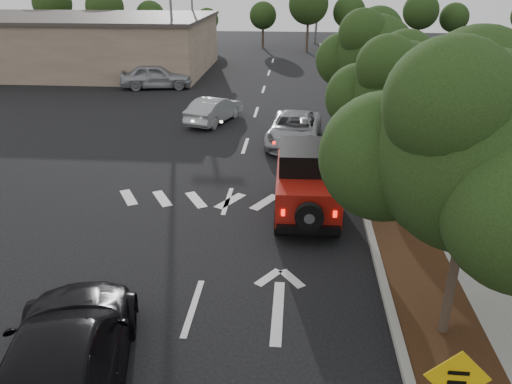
# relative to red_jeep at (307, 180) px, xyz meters

# --- Properties ---
(ground) EXTENTS (120.00, 120.00, 0.00)m
(ground) POSITION_rel_red_jeep_xyz_m (-2.68, -5.39, -1.13)
(ground) COLOR black
(ground) RESTS_ON ground
(curb) EXTENTS (0.20, 70.00, 0.15)m
(curb) POSITION_rel_red_jeep_xyz_m (1.92, 6.61, -1.06)
(curb) COLOR #9E9B93
(curb) RESTS_ON ground
(planting_strip) EXTENTS (1.80, 70.00, 0.12)m
(planting_strip) POSITION_rel_red_jeep_xyz_m (2.92, 6.61, -1.07)
(planting_strip) COLOR black
(planting_strip) RESTS_ON ground
(sidewalk) EXTENTS (2.00, 70.00, 0.12)m
(sidewalk) POSITION_rel_red_jeep_xyz_m (4.82, 6.61, -1.07)
(sidewalk) COLOR gray
(sidewalk) RESTS_ON ground
(hedge) EXTENTS (0.80, 70.00, 0.80)m
(hedge) POSITION_rel_red_jeep_xyz_m (6.22, 6.61, -0.73)
(hedge) COLOR black
(hedge) RESTS_ON ground
(commercial_building) EXTENTS (22.00, 12.00, 4.00)m
(commercial_building) POSITION_rel_red_jeep_xyz_m (-18.68, 24.61, 0.87)
(commercial_building) COLOR #816E59
(commercial_building) RESTS_ON ground
(transmission_tower) EXTENTS (7.00, 4.00, 28.00)m
(transmission_tower) POSITION_rel_red_jeep_xyz_m (3.32, 42.61, -1.13)
(transmission_tower) COLOR slate
(transmission_tower) RESTS_ON ground
(street_tree_near) EXTENTS (3.80, 3.80, 5.92)m
(street_tree_near) POSITION_rel_red_jeep_xyz_m (2.92, -5.89, -1.13)
(street_tree_near) COLOR black
(street_tree_near) RESTS_ON ground
(street_tree_mid) EXTENTS (3.20, 3.20, 5.32)m
(street_tree_mid) POSITION_rel_red_jeep_xyz_m (2.92, 1.11, -1.13)
(street_tree_mid) COLOR black
(street_tree_mid) RESTS_ON ground
(street_tree_far) EXTENTS (3.40, 3.40, 5.62)m
(street_tree_far) POSITION_rel_red_jeep_xyz_m (2.92, 7.61, -1.13)
(street_tree_far) COLOR black
(street_tree_far) RESTS_ON ground
(light_pole_a) EXTENTS (2.00, 0.22, 9.00)m
(light_pole_a) POSITION_rel_red_jeep_xyz_m (-9.18, 20.61, -1.13)
(light_pole_a) COLOR slate
(light_pole_a) RESTS_ON ground
(light_pole_b) EXTENTS (2.00, 0.22, 9.00)m
(light_pole_b) POSITION_rel_red_jeep_xyz_m (-10.18, 32.61, -1.13)
(light_pole_b) COLOR slate
(light_pole_b) RESTS_ON ground
(red_jeep) EXTENTS (2.03, 4.41, 2.23)m
(red_jeep) POSITION_rel_red_jeep_xyz_m (0.00, 0.00, 0.00)
(red_jeep) COLOR black
(red_jeep) RESTS_ON ground
(silver_suv_ahead) EXTENTS (2.71, 5.10, 1.37)m
(silver_suv_ahead) POSITION_rel_red_jeep_xyz_m (-0.48, 7.18, -0.45)
(silver_suv_ahead) COLOR #96989D
(silver_suv_ahead) RESTS_ON ground
(black_suv_oncoming) EXTENTS (3.46, 5.98, 1.63)m
(black_suv_oncoming) POSITION_rel_red_jeep_xyz_m (-4.44, -8.24, -0.32)
(black_suv_oncoming) COLOR black
(black_suv_oncoming) RESTS_ON ground
(silver_sedan_oncoming) EXTENTS (2.64, 4.27, 1.33)m
(silver_sedan_oncoming) POSITION_rel_red_jeep_xyz_m (-4.70, 10.40, -0.47)
(silver_sedan_oncoming) COLOR #999DA1
(silver_sedan_oncoming) RESTS_ON ground
(parked_suv) EXTENTS (5.01, 2.70, 1.62)m
(parked_suv) POSITION_rel_red_jeep_xyz_m (-9.94, 18.38, -0.32)
(parked_suv) COLOR #9FA1A6
(parked_suv) RESTS_ON ground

